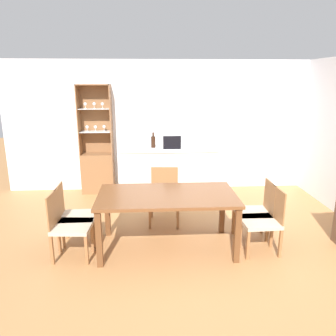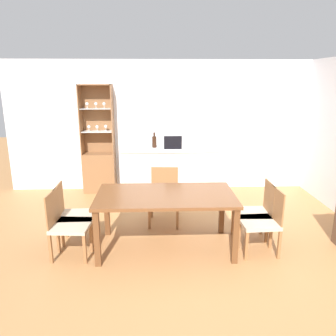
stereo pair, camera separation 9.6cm
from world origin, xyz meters
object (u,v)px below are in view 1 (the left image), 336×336
at_px(wine_bottle, 153,142).
at_px(dining_chair_side_left_far, 74,216).
at_px(dining_chair_side_right_near, 263,220).
at_px(microwave, 175,141).
at_px(dining_chair_side_right_far, 256,212).
at_px(dining_chair_head_far, 164,196).
at_px(dining_table, 167,200).
at_px(dining_chair_side_left_near, 69,225).
at_px(display_cabinet, 98,162).

bearing_deg(wine_bottle, dining_chair_side_left_far, -121.69).
distance_m(dining_chair_side_right_near, wine_bottle, 2.56).
bearing_deg(dining_chair_side_right_near, dining_chair_side_left_far, 81.16).
bearing_deg(microwave, wine_bottle, 165.98).
xyz_separation_m(dining_chair_side_right_near, wine_bottle, (-1.38, 2.05, 0.66)).
xyz_separation_m(dining_chair_side_right_far, wine_bottle, (-1.38, 1.77, 0.66)).
xyz_separation_m(dining_chair_head_far, microwave, (0.25, 0.99, 0.69)).
bearing_deg(dining_chair_side_right_far, wine_bottle, 39.67).
relative_size(dining_chair_side_left_far, dining_chair_side_right_far, 1.00).
distance_m(dining_table, dining_chair_side_left_near, 1.27).
bearing_deg(microwave, dining_chair_side_left_near, -127.24).
xyz_separation_m(dining_table, dining_chair_side_left_far, (-1.24, 0.14, -0.24)).
bearing_deg(dining_chair_side_right_near, wine_bottle, 31.58).
relative_size(display_cabinet, microwave, 4.29).
bearing_deg(dining_chair_head_far, microwave, -99.59).
bearing_deg(dining_table, dining_chair_side_right_far, 6.51).
bearing_deg(dining_chair_head_far, dining_chair_side_right_far, 155.35).
bearing_deg(dining_chair_side_right_far, dining_chair_head_far, 62.80).
distance_m(dining_chair_side_right_far, dining_chair_side_right_near, 0.28).
relative_size(dining_chair_side_right_near, dining_chair_side_left_near, 1.00).
bearing_deg(microwave, dining_chair_head_far, -103.89).
xyz_separation_m(display_cabinet, dining_chair_head_far, (1.24, -1.53, -0.18)).
bearing_deg(display_cabinet, dining_chair_side_left_far, -89.97).
height_order(display_cabinet, dining_chair_side_right_far, display_cabinet).
relative_size(dining_chair_head_far, microwave, 1.73).
bearing_deg(dining_chair_head_far, dining_chair_side_right_near, 146.28).
height_order(dining_chair_side_right_far, wine_bottle, wine_bottle).
bearing_deg(dining_chair_side_left_far, display_cabinet, 178.84).
bearing_deg(dining_chair_side_left_near, dining_chair_side_right_near, 93.95).
xyz_separation_m(display_cabinet, microwave, (1.49, -0.54, 0.51)).
bearing_deg(dining_table, wine_bottle, 94.28).
xyz_separation_m(display_cabinet, dining_table, (1.24, -2.35, 0.06)).
distance_m(display_cabinet, dining_chair_side_right_far, 3.32).
xyz_separation_m(dining_chair_side_right_near, microwave, (-0.99, 1.96, 0.69)).
xyz_separation_m(display_cabinet, wine_bottle, (1.09, -0.44, 0.48)).
height_order(dining_chair_side_right_far, dining_chair_side_right_near, same).
relative_size(dining_table, wine_bottle, 6.42).
xyz_separation_m(dining_chair_side_left_near, dining_chair_head_far, (1.24, 0.96, 0.00)).
height_order(dining_chair_side_left_far, dining_chair_side_right_near, same).
height_order(dining_chair_head_far, microwave, microwave).
bearing_deg(dining_table, display_cabinet, 117.77).
bearing_deg(dining_chair_side_left_near, dining_chair_side_left_far, -176.00).
distance_m(dining_chair_side_left_near, microwave, 2.55).
xyz_separation_m(dining_table, dining_chair_side_right_far, (1.24, 0.14, -0.24)).
bearing_deg(dining_chair_side_right_far, microwave, 32.31).
height_order(dining_table, wine_bottle, wine_bottle).
distance_m(display_cabinet, dining_chair_head_far, 1.98).
height_order(dining_chair_side_right_far, dining_chair_head_far, same).
relative_size(dining_chair_side_left_far, wine_bottle, 3.06).
bearing_deg(dining_chair_side_left_far, dining_chair_head_far, 117.61).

